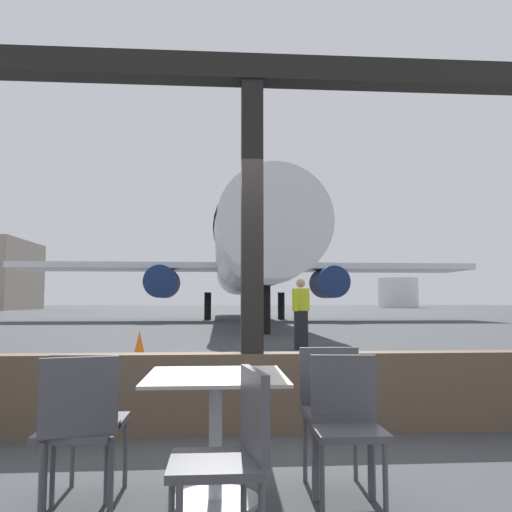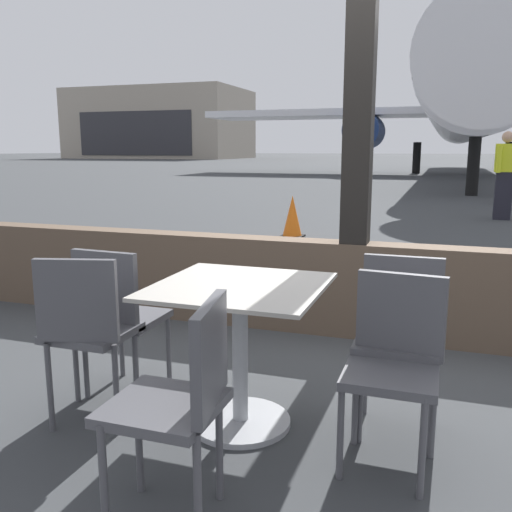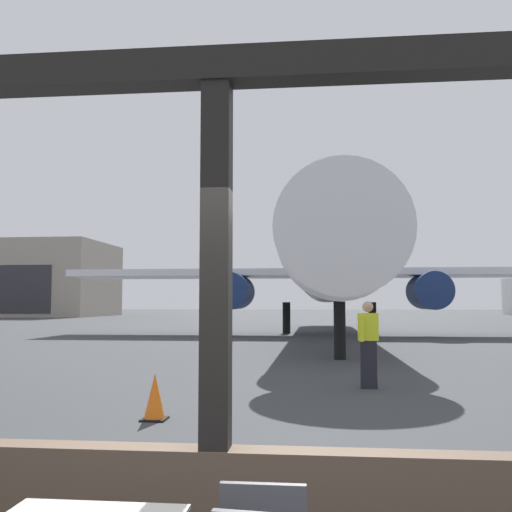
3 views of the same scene
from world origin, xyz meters
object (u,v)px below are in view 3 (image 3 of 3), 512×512
airplane (330,266)px  distant_hangar (16,280)px  ground_crew_worker (368,343)px  traffic_cone (155,398)px

airplane → distant_hangar: 58.52m
airplane → ground_crew_worker: bearing=-88.9°
airplane → ground_crew_worker: (0.34, -18.56, -2.71)m
airplane → distant_hangar: (-40.16, 42.55, 1.17)m
airplane → traffic_cone: 22.55m
distant_hangar → airplane: bearing=-46.7°
traffic_cone → ground_crew_worker: bearing=46.1°
ground_crew_worker → traffic_cone: (-3.40, -3.54, -0.58)m
ground_crew_worker → distant_hangar: size_ratio=0.07×
airplane → traffic_cone: size_ratio=48.39×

